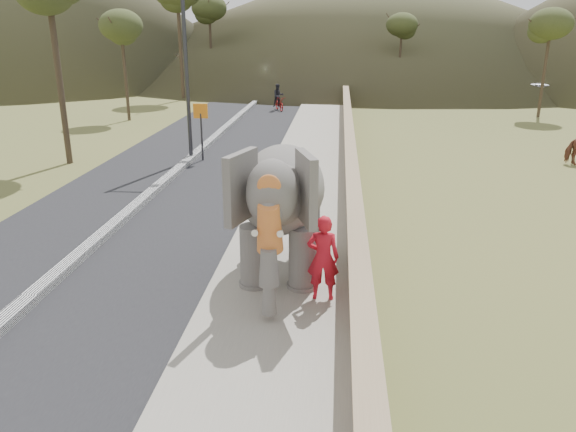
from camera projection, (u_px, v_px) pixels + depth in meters
name	position (u px, v px, depth m)	size (l,w,h in m)	color
ground	(271.00, 325.00, 10.68)	(160.00, 160.00, 0.00)	olive
road	(168.00, 181.00, 20.54)	(7.00, 120.00, 0.03)	black
median	(167.00, 179.00, 20.51)	(0.35, 120.00, 0.22)	black
walkway	(304.00, 183.00, 20.09)	(3.00, 120.00, 0.15)	#9E9687
parapet	(350.00, 171.00, 19.80)	(0.30, 120.00, 1.10)	tan
lamppost	(192.00, 41.00, 22.25)	(1.76, 0.36, 8.00)	#29292D
signboard	(201.00, 122.00, 23.24)	(0.60, 0.08, 2.40)	#2D2D33
distant_car	(544.00, 92.00, 42.52)	(1.70, 4.23, 1.44)	silver
hill_far	(371.00, 14.00, 74.07)	(80.00, 80.00, 14.00)	brown
elephant_and_man	(283.00, 207.00, 12.33)	(2.31, 4.12, 2.98)	slate
motorcyclist	(279.00, 100.00, 37.81)	(1.19, 1.86, 1.77)	maroon
trees	(324.00, 50.00, 35.62)	(48.58, 43.01, 9.60)	#473828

